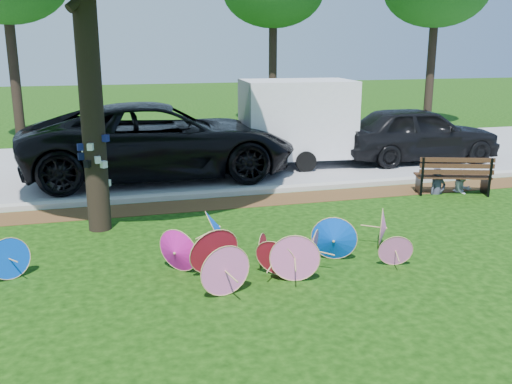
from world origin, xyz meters
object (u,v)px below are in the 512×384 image
parasol_pile (256,248)px  person_right (464,169)px  person_left (439,169)px  cargo_trailer (297,118)px  park_bench (452,175)px  black_van (161,140)px  dark_pickup (417,134)px

parasol_pile → person_right: person_right is taller
person_right → parasol_pile: bearing=-161.7°
person_left → cargo_trailer: bearing=110.4°
cargo_trailer → park_bench: bearing=-54.6°
black_van → cargo_trailer: size_ratio=2.30×
person_left → person_right: (0.70, 0.00, -0.06)m
parasol_pile → black_van: black_van is taller
parasol_pile → person_right: (6.29, 3.51, 0.20)m
cargo_trailer → park_bench: size_ratio=1.78×
black_van → cargo_trailer: bearing=-82.2°
cargo_trailer → person_right: bearing=-50.9°
black_van → cargo_trailer: 4.20m
dark_pickup → person_right: size_ratio=4.44×
parasol_pile → black_van: size_ratio=0.95×
park_bench → person_right: size_ratio=1.58×
parasol_pile → dark_pickup: dark_pickup is taller
parasol_pile → park_bench: size_ratio=3.85×
dark_pickup → person_left: 4.07m
person_right → park_bench: bearing=177.3°
parasol_pile → person_left: 6.60m
dark_pickup → cargo_trailer: bearing=84.7°
park_bench → person_left: size_ratio=1.44×
dark_pickup → cargo_trailer: size_ratio=1.58×
black_van → cargo_trailer: cargo_trailer is taller
parasol_pile → black_van: (-0.75, 7.14, 0.65)m
person_left → black_van: bearing=142.9°
cargo_trailer → person_left: (2.20, -4.19, -0.79)m
black_van → person_left: black_van is taller
dark_pickup → park_bench: 4.01m
cargo_trailer → person_left: bearing=-57.9°
person_left → dark_pickup: bearing=59.6°
park_bench → dark_pickup: bearing=90.2°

